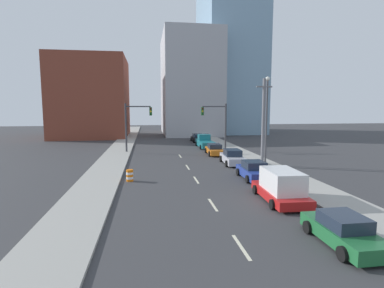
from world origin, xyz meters
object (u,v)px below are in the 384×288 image
at_px(traffic_signal_left, 133,122).
at_px(sedan_black, 198,138).
at_px(traffic_signal_right, 219,121).
at_px(sedan_orange, 215,150).
at_px(pickup_truck_teal, 205,142).
at_px(utility_pole_right_mid, 263,122).
at_px(traffic_barrel, 130,175).
at_px(street_lamp, 267,115).
at_px(sedan_green, 343,231).
at_px(sedan_silver, 232,157).
at_px(box_truck_red, 281,187).
at_px(sedan_blue, 254,171).

distance_m(traffic_signal_left, sedan_black, 15.83).
bearing_deg(traffic_signal_right, sedan_orange, -112.66).
bearing_deg(traffic_signal_left, pickup_truck_teal, 20.93).
relative_size(utility_pole_right_mid, sedan_black, 1.82).
bearing_deg(pickup_truck_teal, traffic_barrel, -116.58).
height_order(street_lamp, pickup_truck_teal, street_lamp).
bearing_deg(sedan_green, traffic_signal_left, 110.08).
bearing_deg(traffic_signal_left, traffic_barrel, -88.59).
relative_size(sedan_orange, sedan_black, 0.99).
bearing_deg(sedan_silver, traffic_signal_left, 140.63).
height_order(traffic_barrel, street_lamp, street_lamp).
height_order(sedan_silver, sedan_orange, sedan_silver).
relative_size(utility_pole_right_mid, pickup_truck_teal, 1.37).
distance_m(traffic_signal_left, sedan_green, 30.57).
relative_size(sedan_orange, pickup_truck_teal, 0.75).
relative_size(box_truck_red, pickup_truck_teal, 0.83).
distance_m(sedan_blue, sedan_silver, 6.68).
bearing_deg(pickup_truck_teal, traffic_signal_right, -72.76).
relative_size(traffic_barrel, sedan_blue, 0.22).
bearing_deg(sedan_green, sedan_orange, 90.38).
height_order(traffic_signal_right, sedan_black, traffic_signal_right).
xyz_separation_m(utility_pole_right_mid, traffic_barrel, (-12.92, -4.31, -4.03)).
relative_size(traffic_signal_right, sedan_orange, 1.35).
bearing_deg(sedan_green, traffic_signal_right, 87.78).
xyz_separation_m(utility_pole_right_mid, sedan_black, (-2.77, 22.71, -3.87)).
bearing_deg(box_truck_red, sedan_blue, 88.50).
xyz_separation_m(traffic_signal_left, traffic_signal_right, (11.54, 0.00, 0.00)).
xyz_separation_m(traffic_signal_left, pickup_truck_teal, (10.33, 3.95, -3.34)).
xyz_separation_m(traffic_barrel, sedan_black, (10.15, 27.02, 0.16)).
distance_m(sedan_silver, sedan_orange, 6.59).
relative_size(sedan_green, sedan_silver, 0.87).
relative_size(street_lamp, sedan_green, 2.12).
relative_size(sedan_green, box_truck_red, 0.80).
height_order(sedan_green, sedan_orange, sedan_orange).
bearing_deg(sedan_orange, utility_pole_right_mid, -67.41).
height_order(traffic_barrel, sedan_green, sedan_green).
bearing_deg(sedan_orange, traffic_signal_left, 165.38).
relative_size(sedan_green, sedan_black, 0.88).
distance_m(utility_pole_right_mid, pickup_truck_teal, 16.10).
height_order(sedan_green, box_truck_red, box_truck_red).
height_order(traffic_barrel, box_truck_red, box_truck_red).
relative_size(traffic_signal_left, sedan_orange, 1.35).
bearing_deg(sedan_orange, sedan_blue, -86.02).
relative_size(traffic_barrel, box_truck_red, 0.18).
bearing_deg(sedan_black, sedan_orange, -91.74).
relative_size(traffic_signal_right, traffic_barrel, 6.81).
bearing_deg(street_lamp, pickup_truck_teal, 103.27).
xyz_separation_m(pickup_truck_teal, sedan_black, (0.20, 7.34, -0.14)).
xyz_separation_m(utility_pole_right_mid, box_truck_red, (-3.11, -11.02, -3.55)).
distance_m(utility_pole_right_mid, traffic_barrel, 14.20).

